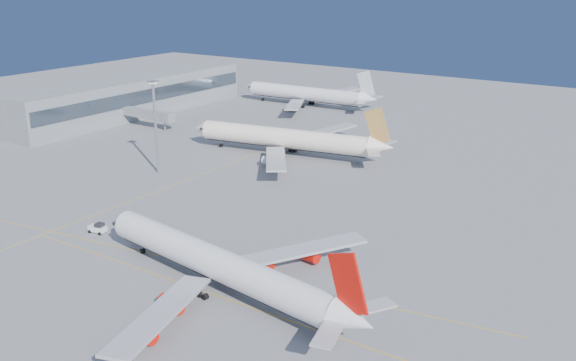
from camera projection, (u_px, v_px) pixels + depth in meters
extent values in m
plane|color=slate|center=(224.00, 255.00, 130.46)|extent=(500.00, 500.00, 0.00)
cube|color=gray|center=(134.00, 97.00, 256.04)|extent=(18.00, 110.00, 15.00)
cube|color=#3F4C59|center=(150.00, 95.00, 250.72)|extent=(0.40, 107.80, 5.00)
cube|color=gray|center=(146.00, 114.00, 235.92)|extent=(22.00, 3.00, 3.00)
cylinder|color=gray|center=(165.00, 124.00, 231.97)|extent=(0.70, 0.70, 5.20)
cube|color=gray|center=(168.00, 117.00, 230.11)|extent=(3.20, 3.60, 3.40)
cube|color=#E4A50C|center=(197.00, 288.00, 116.75)|extent=(90.00, 0.18, 0.02)
cube|color=#E4A50C|center=(205.00, 266.00, 125.71)|extent=(118.86, 16.88, 0.02)
cube|color=#E4A50C|center=(180.00, 183.00, 175.29)|extent=(0.18, 140.00, 0.02)
cylinder|color=white|center=(215.00, 263.00, 115.18)|extent=(55.56, 14.09, 5.73)
cone|color=white|center=(121.00, 221.00, 134.33)|extent=(5.27, 6.34, 5.73)
cone|color=white|center=(355.00, 320.00, 95.02)|extent=(7.67, 6.43, 5.44)
cube|color=black|center=(126.00, 221.00, 132.95)|extent=(2.39, 5.62, 0.69)
cube|color=#B7B7BC|center=(160.00, 314.00, 101.20)|extent=(13.35, 28.88, 0.54)
cube|color=#B7B7BC|center=(296.00, 251.00, 123.71)|extent=(20.52, 26.44, 0.54)
cube|color=red|center=(348.00, 284.00, 94.26)|extent=(7.58, 1.60, 10.45)
cylinder|color=gray|center=(142.00, 246.00, 130.81)|extent=(0.24, 0.24, 2.27)
cylinder|color=black|center=(143.00, 251.00, 131.17)|extent=(1.18, 0.85, 1.09)
cylinder|color=gray|center=(203.00, 290.00, 112.78)|extent=(0.32, 0.32, 2.27)
cylinder|color=black|center=(203.00, 295.00, 113.13)|extent=(1.21, 1.04, 1.09)
cylinder|color=gray|center=(236.00, 274.00, 118.46)|extent=(0.32, 0.32, 2.27)
cylinder|color=black|center=(236.00, 280.00, 118.81)|extent=(1.21, 1.04, 1.09)
cylinder|color=red|center=(171.00, 304.00, 107.95)|extent=(5.06, 3.16, 2.47)
cylinder|color=red|center=(144.00, 333.00, 99.23)|extent=(5.06, 3.16, 2.47)
cylinder|color=red|center=(262.00, 263.00, 123.23)|extent=(5.06, 3.16, 2.47)
cylinder|color=red|center=(308.00, 255.00, 126.57)|extent=(5.06, 3.16, 2.47)
cylinder|color=white|center=(284.00, 138.00, 200.36)|extent=(55.87, 15.04, 6.10)
cone|color=white|center=(201.00, 129.00, 212.19)|extent=(5.74, 6.80, 6.10)
cone|color=white|center=(382.00, 147.00, 187.78)|extent=(8.33, 6.93, 5.79)
cube|color=black|center=(207.00, 127.00, 211.20)|extent=(2.63, 5.99, 0.75)
cube|color=#B7B7BC|center=(276.00, 159.00, 184.30)|extent=(21.81, 27.62, 0.59)
cube|color=#B7B7BC|center=(319.00, 133.00, 213.41)|extent=(13.87, 30.27, 0.59)
cube|color=#AC8E40|center=(377.00, 126.00, 186.57)|extent=(8.20, 1.81, 11.32)
cylinder|color=gray|center=(221.00, 142.00, 210.45)|extent=(0.26, 0.26, 2.46)
cylinder|color=black|center=(221.00, 145.00, 210.83)|extent=(1.28, 0.93, 1.18)
cylinder|color=gray|center=(281.00, 153.00, 197.33)|extent=(0.34, 0.34, 2.46)
cylinder|color=black|center=(281.00, 157.00, 197.71)|extent=(1.32, 1.14, 1.18)
cylinder|color=gray|center=(293.00, 146.00, 204.84)|extent=(0.34, 0.34, 2.46)
cylinder|color=black|center=(293.00, 150.00, 205.22)|extent=(1.32, 1.14, 1.18)
cylinder|color=#B7B7BC|center=(271.00, 161.00, 188.72)|extent=(5.50, 3.47, 2.67)
cylinder|color=#B7B7BC|center=(307.00, 140.00, 212.64)|extent=(5.50, 3.47, 2.67)
cylinder|color=white|center=(305.00, 93.00, 274.29)|extent=(53.09, 7.52, 5.93)
cone|color=white|center=(250.00, 87.00, 288.79)|extent=(4.94, 6.07, 5.93)
cone|color=white|center=(369.00, 99.00, 258.90)|extent=(7.58, 5.85, 5.63)
cube|color=black|center=(253.00, 86.00, 287.58)|extent=(1.86, 5.68, 0.74)
cube|color=#B7B7BC|center=(295.00, 105.00, 259.39)|extent=(18.12, 27.84, 0.58)
cube|color=#B7B7BC|center=(332.00, 93.00, 285.32)|extent=(16.72, 28.30, 0.58)
cube|color=silver|center=(366.00, 84.00, 257.88)|extent=(8.15, 0.72, 11.20)
cylinder|color=gray|center=(263.00, 97.00, 286.33)|extent=(0.25, 0.25, 2.44)
cylinder|color=black|center=(263.00, 99.00, 286.71)|extent=(1.19, 0.78, 1.16)
cylinder|color=gray|center=(302.00, 104.00, 271.46)|extent=(0.34, 0.34, 2.44)
cylinder|color=black|center=(302.00, 106.00, 271.84)|extent=(1.19, 0.99, 1.16)
cylinder|color=gray|center=(312.00, 100.00, 278.29)|extent=(0.34, 0.34, 2.44)
cylinder|color=black|center=(312.00, 103.00, 278.67)|extent=(1.19, 0.99, 1.16)
cylinder|color=#B7B7BC|center=(292.00, 107.00, 263.81)|extent=(5.16, 2.80, 2.65)
cylinder|color=#B7B7BC|center=(323.00, 97.00, 285.13)|extent=(5.16, 2.80, 2.65)
cube|color=white|center=(98.00, 229.00, 141.66)|extent=(4.28, 2.58, 1.21)
cube|color=black|center=(99.00, 225.00, 141.13)|extent=(1.84, 1.93, 0.91)
cylinder|color=black|center=(90.00, 232.00, 141.49)|extent=(0.75, 0.45, 0.70)
cylinder|color=black|center=(96.00, 228.00, 143.31)|extent=(0.75, 0.45, 0.70)
cylinder|color=black|center=(100.00, 234.00, 140.35)|extent=(0.75, 0.45, 0.70)
cylinder|color=black|center=(106.00, 230.00, 142.17)|extent=(0.75, 0.45, 0.70)
cylinder|color=gray|center=(156.00, 128.00, 180.13)|extent=(0.73, 0.73, 26.07)
cube|color=gray|center=(153.00, 81.00, 176.02)|extent=(2.29, 2.29, 0.52)
cube|color=white|center=(153.00, 83.00, 176.15)|extent=(1.67, 1.67, 0.26)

